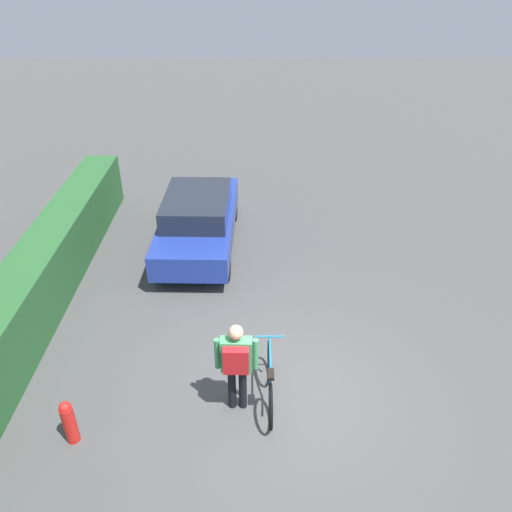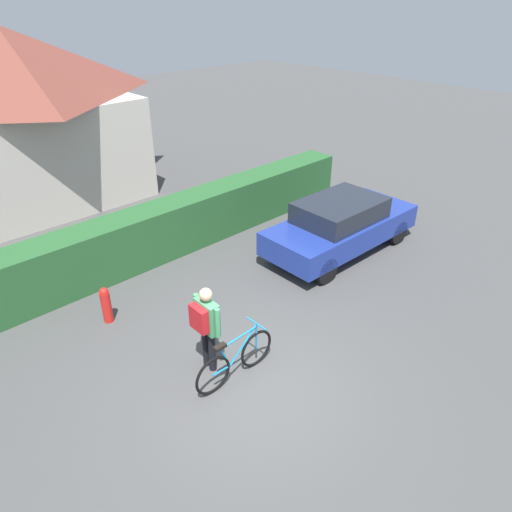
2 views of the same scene
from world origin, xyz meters
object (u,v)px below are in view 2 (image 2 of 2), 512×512
object	(u,v)px
parked_car_near	(341,225)
bicycle	(235,360)
fire_hydrant	(106,304)
person_rider	(206,322)

from	to	relation	value
parked_car_near	bicycle	xyz separation A→B (m)	(-5.03, -1.63, -0.36)
parked_car_near	fire_hydrant	bearing A→B (deg)	166.41
parked_car_near	fire_hydrant	distance (m)	6.03
bicycle	person_rider	distance (m)	0.85
bicycle	fire_hydrant	distance (m)	3.15
bicycle	fire_hydrant	xyz separation A→B (m)	(-0.82, 3.05, 0.01)
parked_car_near	fire_hydrant	xyz separation A→B (m)	(-5.85, 1.41, -0.35)
bicycle	fire_hydrant	bearing A→B (deg)	105.03
person_rider	fire_hydrant	xyz separation A→B (m)	(-0.63, 2.51, -0.62)
fire_hydrant	parked_car_near	bearing A→B (deg)	-13.59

